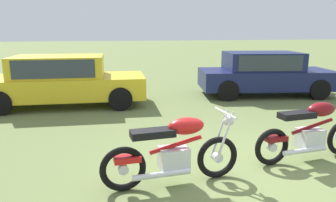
% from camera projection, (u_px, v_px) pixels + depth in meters
% --- Properties ---
extents(ground_plane, '(120.00, 120.00, 0.00)m').
position_uv_depth(ground_plane, '(244.00, 170.00, 4.99)').
color(ground_plane, olive).
extents(motorcycle_red, '(2.02, 0.65, 1.02)m').
position_uv_depth(motorcycle_red, '(174.00, 152.00, 4.44)').
color(motorcycle_red, black).
rests_on(motorcycle_red, ground).
extents(motorcycle_maroon, '(2.04, 0.67, 1.02)m').
position_uv_depth(motorcycle_maroon, '(311.00, 132.00, 5.29)').
color(motorcycle_maroon, black).
rests_on(motorcycle_maroon, ground).
extents(car_yellow, '(4.52, 2.02, 1.43)m').
position_uv_depth(car_yellow, '(63.00, 78.00, 9.06)').
color(car_yellow, gold).
rests_on(car_yellow, ground).
extents(car_navy, '(4.49, 2.37, 1.43)m').
position_uv_depth(car_navy, '(264.00, 71.00, 10.53)').
color(car_navy, '#161E4C').
rests_on(car_navy, ground).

